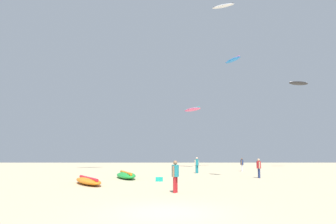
{
  "coord_description": "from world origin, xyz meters",
  "views": [
    {
      "loc": [
        0.08,
        -11.67,
        2.2
      ],
      "look_at": [
        0.0,
        17.63,
        6.17
      ],
      "focal_mm": 32.52,
      "sensor_mm": 36.0,
      "label": 1
    }
  ],
  "objects_px": {
    "person_foreground": "(176,174)",
    "kite_aloft_0": "(299,83)",
    "person_left": "(198,164)",
    "cooler_box": "(160,179)",
    "kite_aloft_4": "(234,60)",
    "kite_grounded_mid": "(89,181)",
    "kite_grounded_near": "(127,175)",
    "kite_aloft_3": "(193,109)",
    "person_right": "(260,167)",
    "kite_aloft_2": "(224,6)",
    "person_midground": "(243,164)"
  },
  "relations": [
    {
      "from": "person_foreground",
      "to": "kite_aloft_0",
      "type": "distance_m",
      "value": 37.0
    },
    {
      "from": "person_left",
      "to": "cooler_box",
      "type": "xyz_separation_m",
      "value": [
        -3.89,
        -9.8,
        -0.86
      ]
    },
    {
      "from": "person_left",
      "to": "kite_aloft_4",
      "type": "distance_m",
      "value": 12.44
    },
    {
      "from": "kite_grounded_mid",
      "to": "kite_grounded_near",
      "type": "bearing_deg",
      "value": 69.95
    },
    {
      "from": "person_left",
      "to": "kite_aloft_3",
      "type": "xyz_separation_m",
      "value": [
        0.62,
        13.18,
        7.99
      ]
    },
    {
      "from": "kite_grounded_mid",
      "to": "kite_aloft_0",
      "type": "xyz_separation_m",
      "value": [
        25.96,
        24.34,
        12.73
      ]
    },
    {
      "from": "person_right",
      "to": "kite_grounded_mid",
      "type": "relative_size",
      "value": 0.38
    },
    {
      "from": "kite_aloft_3",
      "to": "kite_aloft_0",
      "type": "bearing_deg",
      "value": -3.91
    },
    {
      "from": "kite_aloft_0",
      "to": "kite_aloft_4",
      "type": "bearing_deg",
      "value": -126.49
    },
    {
      "from": "person_left",
      "to": "cooler_box",
      "type": "bearing_deg",
      "value": -53.49
    },
    {
      "from": "cooler_box",
      "to": "kite_aloft_2",
      "type": "height_order",
      "value": "kite_aloft_2"
    },
    {
      "from": "person_foreground",
      "to": "kite_aloft_0",
      "type": "bearing_deg",
      "value": 83.24
    },
    {
      "from": "person_right",
      "to": "kite_aloft_3",
      "type": "height_order",
      "value": "kite_aloft_3"
    },
    {
      "from": "kite_aloft_2",
      "to": "kite_aloft_4",
      "type": "xyz_separation_m",
      "value": [
        -2.37,
        -16.28,
        -13.47
      ]
    },
    {
      "from": "kite_aloft_0",
      "to": "kite_grounded_near",
      "type": "bearing_deg",
      "value": -141.59
    },
    {
      "from": "kite_grounded_near",
      "to": "kite_aloft_0",
      "type": "bearing_deg",
      "value": 38.41
    },
    {
      "from": "person_left",
      "to": "kite_aloft_2",
      "type": "distance_m",
      "value": 25.17
    },
    {
      "from": "person_midground",
      "to": "kite_aloft_4",
      "type": "bearing_deg",
      "value": 103.78
    },
    {
      "from": "kite_grounded_near",
      "to": "person_foreground",
      "type": "bearing_deg",
      "value": -67.11
    },
    {
      "from": "person_left",
      "to": "kite_aloft_3",
      "type": "distance_m",
      "value": 15.42
    },
    {
      "from": "person_foreground",
      "to": "kite_aloft_2",
      "type": "xyz_separation_m",
      "value": [
        7.84,
        25.55,
        23.02
      ]
    },
    {
      "from": "person_left",
      "to": "person_midground",
      "type": "bearing_deg",
      "value": 88.43
    },
    {
      "from": "kite_aloft_3",
      "to": "kite_aloft_4",
      "type": "distance_m",
      "value": 20.82
    },
    {
      "from": "person_foreground",
      "to": "kite_aloft_3",
      "type": "relative_size",
      "value": 0.45
    },
    {
      "from": "person_right",
      "to": "kite_aloft_4",
      "type": "height_order",
      "value": "kite_aloft_4"
    },
    {
      "from": "person_foreground",
      "to": "kite_aloft_2",
      "type": "relative_size",
      "value": 0.52
    },
    {
      "from": "kite_aloft_0",
      "to": "kite_aloft_4",
      "type": "xyz_separation_m",
      "value": [
        -14.45,
        -19.53,
        -2.41
      ]
    },
    {
      "from": "kite_grounded_near",
      "to": "kite_aloft_0",
      "type": "distance_m",
      "value": 33.2
    },
    {
      "from": "kite_grounded_near",
      "to": "kite_aloft_0",
      "type": "height_order",
      "value": "kite_aloft_0"
    },
    {
      "from": "person_foreground",
      "to": "kite_aloft_3",
      "type": "xyz_separation_m",
      "value": [
        3.41,
        29.93,
        7.97
      ]
    },
    {
      "from": "person_midground",
      "to": "kite_grounded_mid",
      "type": "xyz_separation_m",
      "value": [
        -14.67,
        -15.69,
        -0.67
      ]
    },
    {
      "from": "kite_grounded_near",
      "to": "cooler_box",
      "type": "relative_size",
      "value": 9.1
    },
    {
      "from": "cooler_box",
      "to": "kite_aloft_4",
      "type": "xyz_separation_m",
      "value": [
        6.57,
        2.31,
        10.42
      ]
    },
    {
      "from": "person_right",
      "to": "kite_grounded_near",
      "type": "xyz_separation_m",
      "value": [
        -11.83,
        -0.4,
        -0.72
      ]
    },
    {
      "from": "kite_aloft_0",
      "to": "person_foreground",
      "type": "bearing_deg",
      "value": -124.66
    },
    {
      "from": "person_left",
      "to": "cooler_box",
      "type": "relative_size",
      "value": 3.12
    },
    {
      "from": "person_foreground",
      "to": "person_midground",
      "type": "distance_m",
      "value": 21.92
    },
    {
      "from": "kite_aloft_4",
      "to": "person_right",
      "type": "bearing_deg",
      "value": 21.39
    },
    {
      "from": "kite_grounded_mid",
      "to": "cooler_box",
      "type": "xyz_separation_m",
      "value": [
        4.94,
        2.49,
        -0.1
      ]
    },
    {
      "from": "kite_grounded_mid",
      "to": "kite_aloft_0",
      "type": "height_order",
      "value": "kite_aloft_0"
    },
    {
      "from": "cooler_box",
      "to": "kite_aloft_2",
      "type": "bearing_deg",
      "value": 64.32
    },
    {
      "from": "kite_aloft_3",
      "to": "person_right",
      "type": "bearing_deg",
      "value": -77.74
    },
    {
      "from": "person_right",
      "to": "kite_grounded_mid",
      "type": "height_order",
      "value": "person_right"
    },
    {
      "from": "person_midground",
      "to": "person_right",
      "type": "distance_m",
      "value": 10.05
    },
    {
      "from": "kite_grounded_mid",
      "to": "cooler_box",
      "type": "distance_m",
      "value": 5.54
    },
    {
      "from": "person_right",
      "to": "cooler_box",
      "type": "bearing_deg",
      "value": -159.2
    },
    {
      "from": "person_midground",
      "to": "kite_aloft_0",
      "type": "distance_m",
      "value": 18.65
    },
    {
      "from": "person_right",
      "to": "kite_grounded_near",
      "type": "distance_m",
      "value": 11.86
    },
    {
      "from": "person_foreground",
      "to": "person_left",
      "type": "xyz_separation_m",
      "value": [
        2.79,
        16.76,
        -0.02
      ]
    },
    {
      "from": "cooler_box",
      "to": "person_right",
      "type": "bearing_deg",
      "value": 19.9
    }
  ]
}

